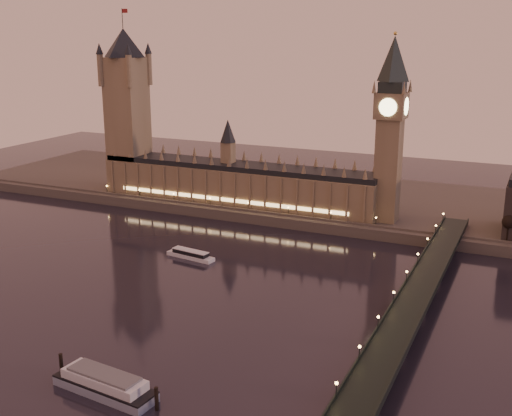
{
  "coord_description": "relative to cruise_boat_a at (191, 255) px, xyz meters",
  "views": [
    {
      "loc": [
        132.24,
        -228.65,
        109.91
      ],
      "look_at": [
        12.18,
        35.0,
        30.03
      ],
      "focal_mm": 45.0,
      "sensor_mm": 36.0,
      "label": 1
    }
  ],
  "objects": [
    {
      "name": "palace_of_westminster",
      "position": [
        -16.54,
        86.81,
        19.84
      ],
      "size": [
        180.0,
        26.62,
        52.0
      ],
      "color": "brown",
      "rests_on": "ground"
    },
    {
      "name": "westminster_bridge",
      "position": [
        115.2,
        -34.18,
        3.65
      ],
      "size": [
        13.2,
        260.0,
        15.3
      ],
      "color": "black",
      "rests_on": "ground"
    },
    {
      "name": "ground",
      "position": [
        23.59,
        -34.18,
        -1.86
      ],
      "size": [
        700.0,
        700.0,
        0.0
      ],
      "primitive_type": "plane",
      "color": "black",
      "rests_on": "ground"
    },
    {
      "name": "far_embankment",
      "position": [
        53.59,
        130.82,
        1.14
      ],
      "size": [
        560.0,
        130.0,
        6.0
      ],
      "primitive_type": "cube",
      "color": "#423D35",
      "rests_on": "ground"
    },
    {
      "name": "big_ben",
      "position": [
        77.58,
        86.81,
        62.09
      ],
      "size": [
        17.68,
        17.68,
        104.0
      ],
      "color": "brown",
      "rests_on": "ground"
    },
    {
      "name": "victoria_tower",
      "position": [
        -96.41,
        86.82,
        63.92
      ],
      "size": [
        31.68,
        31.68,
        118.0
      ],
      "color": "brown",
      "rests_on": "ground"
    },
    {
      "name": "moored_barge",
      "position": [
        38.34,
        -119.49,
        1.35
      ],
      "size": [
        41.26,
        13.94,
        7.61
      ],
      "rotation": [
        0.0,
        0.0,
        -0.11
      ],
      "color": "gray",
      "rests_on": "ground"
    },
    {
      "name": "bare_tree_0",
      "position": [
        144.57,
        74.82,
        14.04
      ],
      "size": [
        6.51,
        6.51,
        13.25
      ],
      "color": "black",
      "rests_on": "ground"
    },
    {
      "name": "cruise_boat_a",
      "position": [
        0.0,
        0.0,
        0.0
      ],
      "size": [
        26.99,
        9.37,
        4.23
      ],
      "rotation": [
        0.0,
        0.0,
        -0.14
      ],
      "color": "silver",
      "rests_on": "ground"
    }
  ]
}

